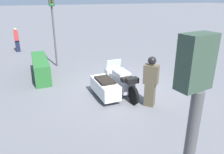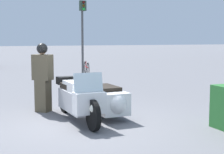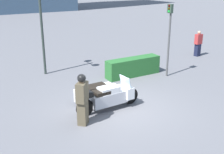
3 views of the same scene
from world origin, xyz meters
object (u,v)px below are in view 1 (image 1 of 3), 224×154
officer_rider (151,80)px  police_motorcycle (112,83)px  traffic_light_near (53,23)px  hedge_bush_curbside (41,68)px  pedestrian_bystander (17,40)px

officer_rider → police_motorcycle: bearing=-100.3°
officer_rider → traffic_light_near: (5.61, 2.35, 1.35)m
police_motorcycle → hedge_bush_curbside: bearing=36.4°
police_motorcycle → hedge_bush_curbside: police_motorcycle is taller
traffic_light_near → officer_rider: bearing=19.2°
officer_rider → traffic_light_near: 6.23m
pedestrian_bystander → officer_rider: bearing=110.0°
traffic_light_near → pedestrian_bystander: (4.22, 1.98, -1.48)m
hedge_bush_curbside → pedestrian_bystander: bearing=10.9°
police_motorcycle → pedestrian_bystander: size_ratio=1.64×
police_motorcycle → hedge_bush_curbside: (2.95, 2.36, -0.02)m
officer_rider → traffic_light_near: bearing=-112.2°
officer_rider → hedge_bush_curbside: officer_rider is taller
police_motorcycle → pedestrian_bystander: 9.22m
officer_rider → pedestrian_bystander: size_ratio=1.10×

